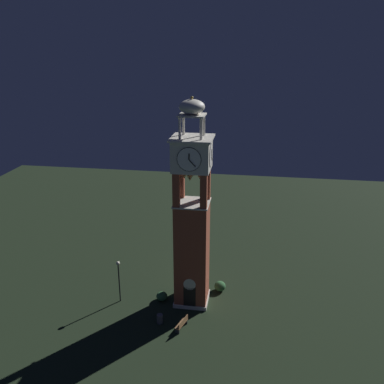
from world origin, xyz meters
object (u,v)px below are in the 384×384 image
(park_bench, at_px, (182,324))
(trash_bin, at_px, (160,319))
(clock_tower, at_px, (192,224))
(lamp_post, at_px, (119,274))

(park_bench, xyz_separation_m, trash_bin, (-2.01, 0.47, -0.08))
(clock_tower, relative_size, park_bench, 11.28)
(park_bench, relative_size, lamp_post, 0.40)
(park_bench, distance_m, trash_bin, 2.06)
(lamp_post, relative_size, trash_bin, 5.16)
(clock_tower, xyz_separation_m, park_bench, (-0.20, -4.21, -7.27))
(clock_tower, height_order, park_bench, clock_tower)
(clock_tower, bearing_deg, lamp_post, -170.10)
(park_bench, bearing_deg, lamp_post, 154.32)
(clock_tower, relative_size, trash_bin, 23.37)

